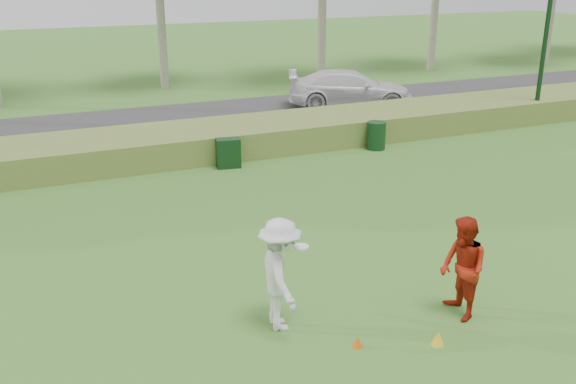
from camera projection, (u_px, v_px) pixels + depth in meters
name	position (u px, v px, depth m)	size (l,w,h in m)	color
ground	(378.00, 331.00, 11.32)	(120.00, 120.00, 0.00)	#336822
reed_strip	(193.00, 142.00, 21.52)	(80.00, 3.00, 0.90)	#58702D
park_road	(160.00, 122.00, 25.97)	(80.00, 6.00, 0.06)	#2D2D2D
player_white	(280.00, 275.00, 11.14)	(1.00, 1.42, 2.06)	silver
player_red	(463.00, 269.00, 11.51)	(0.93, 0.73, 1.92)	#9E1E0D
cone_orange	(357.00, 342.00, 10.83)	(0.18, 0.18, 0.20)	#DC540B
cone_yellow	(438.00, 338.00, 10.90)	(0.22, 0.22, 0.25)	yellow
utility_cabinet	(228.00, 153.00, 20.21)	(0.75, 0.47, 0.93)	black
trash_bin	(376.00, 136.00, 22.18)	(0.64, 0.64, 0.96)	#103215
car_right	(350.00, 89.00, 28.39)	(2.22, 5.46, 1.59)	silver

